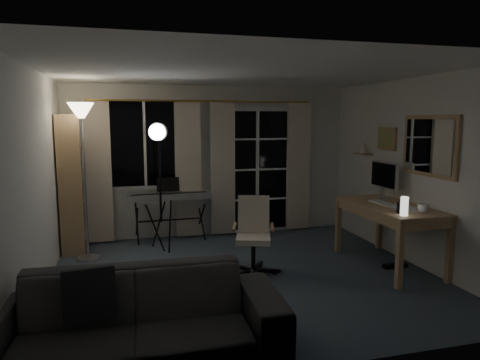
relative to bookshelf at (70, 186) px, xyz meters
name	(u,v)px	position (x,y,z in m)	size (l,w,h in m)	color
floor	(244,277)	(2.12, -1.73, -0.93)	(4.50, 4.00, 0.02)	#374351
window	(145,144)	(1.07, 0.24, 0.58)	(1.20, 0.08, 1.40)	white
french_door	(257,171)	(2.87, 0.24, 0.11)	(1.32, 0.09, 2.11)	white
curtains	(205,169)	(1.99, 0.15, 0.18)	(3.60, 0.07, 2.13)	gold
bookshelf	(70,186)	(0.00, 0.00, 0.00)	(0.35, 0.91, 1.93)	#A48556
torchiere_lamp	(82,135)	(0.26, -0.61, 0.76)	(0.42, 0.42, 2.08)	#B2B2B7
keyboard_piano	(169,197)	(1.40, -0.03, -0.22)	(1.28, 0.65, 0.92)	black
studio_light	(159,147)	(1.23, -0.49, 0.57)	(0.39, 0.40, 1.86)	black
office_chair	(253,228)	(2.28, -1.58, -0.37)	(0.65, 0.65, 0.94)	black
desk	(389,212)	(4.00, -1.83, -0.22)	(0.76, 1.50, 0.80)	tan
monitor	(384,176)	(4.20, -1.38, 0.18)	(0.19, 0.58, 0.50)	silver
desk_clutter	(396,223)	(3.94, -2.07, -0.29)	(0.47, 0.91, 1.01)	white
mug	(423,207)	(4.10, -2.33, -0.05)	(0.13, 0.10, 0.13)	silver
wall_mirror	(430,146)	(4.35, -2.08, 0.63)	(0.04, 0.94, 0.74)	#A48556
framed_print	(387,139)	(4.35, -1.18, 0.68)	(0.03, 0.42, 0.32)	#A48556
wall_shelf	(363,150)	(4.28, -0.68, 0.49)	(0.16, 0.30, 0.18)	#A48556
sofa	(133,305)	(0.82, -3.28, -0.46)	(2.34, 0.76, 0.90)	#2B2B2D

